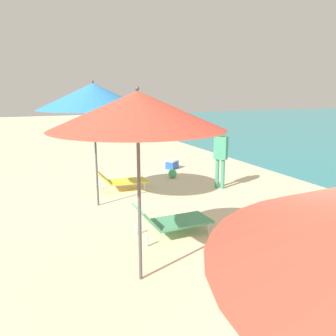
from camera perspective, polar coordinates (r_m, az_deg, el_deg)
umbrella_second at (r=4.58m, az=-5.19°, el=9.66°), size 2.40×2.40×2.81m
lounger_second_shoreside at (r=6.61m, az=0.46°, el=-8.83°), size 1.50×0.70×0.66m
umbrella_farthest at (r=8.08m, az=-12.58°, el=11.74°), size 2.57×2.57×2.99m
lounger_farthest_shoreside at (r=9.61m, az=-8.05°, el=-2.06°), size 1.43×0.70×0.60m
person_walking_mid at (r=9.66m, az=8.92°, el=2.70°), size 0.40×0.42×1.74m
beach_ball at (r=10.90m, az=0.78°, el=-0.95°), size 0.28×0.28×0.28m
cooler_box at (r=12.20m, az=0.69°, el=0.65°), size 0.54×0.51×0.32m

